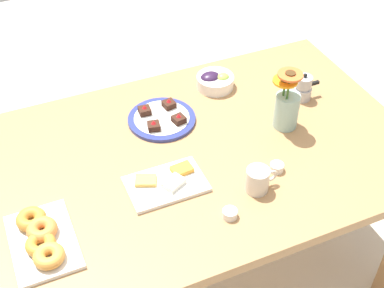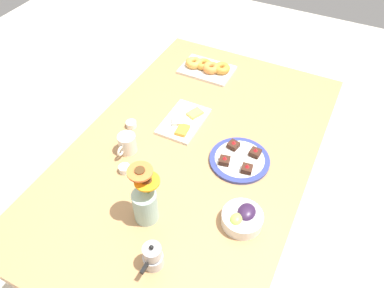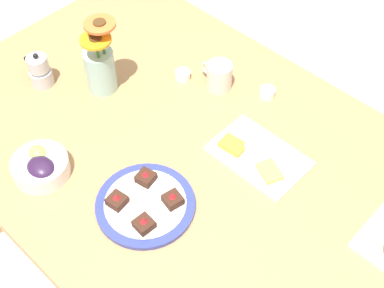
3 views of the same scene
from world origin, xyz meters
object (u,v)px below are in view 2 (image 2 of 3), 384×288
Objects in this scene: coffee_mug at (127,143)px; grape_bowl at (242,218)px; jam_cup_honey at (131,124)px; jam_cup_berry at (125,169)px; croissant_platter at (207,67)px; flower_vase at (145,203)px; cheese_platter at (184,121)px; dessert_plate at (240,159)px; moka_pot at (153,257)px; dining_table at (192,163)px.

grape_bowl is (0.12, 0.58, -0.01)m from coffee_mug.
jam_cup_honey is 0.27m from jam_cup_berry.
jam_cup_berry is (0.80, -0.01, -0.01)m from croissant_platter.
flower_vase is at bearing 44.54° from coffee_mug.
cheese_platter is 1.01× the size of dessert_plate.
croissant_platter is at bearing 179.40° from jam_cup_berry.
moka_pot reaches higher than croissant_platter.
moka_pot is at bearing 15.63° from croissant_platter.
dessert_plate reaches higher than dining_table.
moka_pot is at bearing 38.07° from flower_vase.
dessert_plate is 1.03× the size of flower_vase.
coffee_mug is 0.44× the size of dessert_plate.
moka_pot is at bearing 12.53° from dining_table.
jam_cup_honey is (0.56, -0.13, -0.01)m from croissant_platter.
flower_vase is (0.52, 0.11, 0.08)m from cheese_platter.
grape_bowl is 0.36m from flower_vase.
jam_cup_honey is 1.00× the size of jam_cup_berry.
cheese_platter is 0.44m from croissant_platter.
jam_cup_berry is (0.24, 0.12, 0.00)m from jam_cup_honey.
coffee_mug is 0.16m from jam_cup_honey.
dessert_plate is at bearing 71.69° from cheese_platter.
jam_cup_berry is at bearing -40.81° from dining_table.
cheese_platter is at bearing 10.16° from croissant_platter.
dining_table is 14.20× the size of coffee_mug.
croissant_platter is at bearing -147.55° from grape_bowl.
dessert_plate is at bearing 170.81° from moka_pot.
dining_table is at bearing -167.47° from moka_pot.
moka_pot is (0.41, 0.37, 0.00)m from coffee_mug.
jam_cup_honey is at bearing -140.95° from moka_pot.
dessert_plate reaches higher than jam_cup_berry.
grape_bowl is 3.18× the size of jam_cup_honey.
coffee_mug is 0.40× the size of croissant_platter.
dining_table is 6.15× the size of cheese_platter.
flower_vase is (0.15, 0.20, 0.07)m from jam_cup_berry.
coffee_mug is at bearing -4.90° from croissant_platter.
croissant_platter is 5.83× the size of jam_cup_berry.
croissant_platter is (-0.43, -0.08, 0.01)m from cheese_platter.
flower_vase is (0.38, -0.00, 0.17)m from dining_table.
dining_table is 0.32m from jam_cup_berry.
cheese_platter is at bearing 122.34° from jam_cup_honey.
coffee_mug reaches higher than jam_cup_berry.
dessert_plate is (-0.28, -0.12, -0.02)m from grape_bowl.
coffee_mug is at bearing 27.49° from jam_cup_honey.
coffee_mug is at bearing -101.59° from grape_bowl.
coffee_mug is at bearing -27.14° from cheese_platter.
flower_vase is (0.13, -0.33, 0.06)m from grape_bowl.
flower_vase is at bearing 11.26° from croissant_platter.
dining_table is 6.20× the size of dessert_plate.
dessert_plate is (-0.16, 0.46, -0.03)m from coffee_mug.
dining_table is 0.56m from moka_pot.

